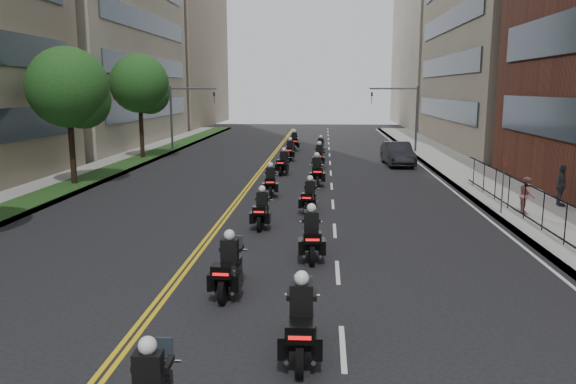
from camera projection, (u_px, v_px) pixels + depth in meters
name	position (u px, v px, depth m)	size (l,w,h in m)	color
sidewalk_right	(491.00, 187.00, 30.96)	(4.00, 90.00, 0.15)	gray
sidewalk_left	(69.00, 182.00, 32.48)	(4.00, 90.00, 0.15)	gray
grass_strip	(82.00, 181.00, 32.41)	(2.00, 90.00, 0.04)	#1B3B15
building_right_far	(457.00, 34.00, 79.99)	(15.00, 28.00, 26.00)	gray
building_left_far	(158.00, 36.00, 82.76)	(16.00, 28.00, 26.00)	gray
street_trees	(18.00, 95.00, 25.22)	(4.40, 38.40, 7.98)	#2F2115
traffic_signal_right	(405.00, 109.00, 47.13)	(4.09, 0.20, 5.60)	#3F3F44
traffic_signal_left	(182.00, 109.00, 48.34)	(4.09, 0.20, 5.60)	#3F3F44
motorcycle_1	(301.00, 325.00, 11.35)	(0.57, 2.46, 1.81)	black
motorcycle_2	(229.00, 269.00, 14.93)	(0.56, 2.36, 1.74)	black
motorcycle_3	(311.00, 237.00, 18.04)	(0.60, 2.44, 1.80)	black
motorcycle_4	(262.00, 211.00, 22.11)	(0.52, 2.25, 1.66)	black
motorcycle_5	(310.00, 198.00, 24.87)	(0.65, 2.21, 1.63)	black
motorcycle_6	(270.00, 183.00, 28.62)	(0.61, 2.33, 1.72)	black
motorcycle_7	(317.00, 173.00, 31.66)	(0.61, 2.55, 1.88)	black
motorcycle_8	(284.00, 164.00, 35.75)	(0.71, 2.33, 1.72)	black
motorcycle_9	(319.00, 157.00, 38.92)	(0.61, 2.48, 1.83)	black
motorcycle_10	(290.00, 151.00, 42.61)	(0.56, 2.40, 1.77)	black
motorcycle_11	(321.00, 148.00, 45.56)	(0.59, 2.28, 1.68)	black
motorcycle_12	(294.00, 142.00, 49.31)	(0.66, 2.53, 1.86)	black
parked_sedan	(398.00, 154.00, 40.01)	(1.74, 4.98, 1.64)	black
pedestrian_b	(527.00, 195.00, 23.95)	(0.77, 0.60, 1.58)	#8F574E
pedestrian_c	(561.00, 185.00, 25.40)	(1.11, 0.46, 1.89)	#3B3B42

